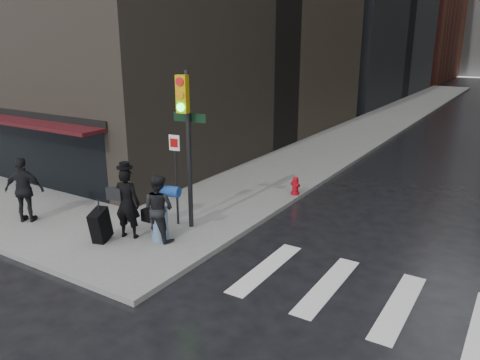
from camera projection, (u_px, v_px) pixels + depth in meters
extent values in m
plane|color=black|center=(133.00, 251.00, 12.43)|extent=(140.00, 140.00, 0.00)
cube|color=slate|center=(396.00, 115.00, 34.33)|extent=(4.00, 50.00, 0.15)
cube|color=silver|center=(266.00, 268.00, 11.46)|extent=(0.50, 3.00, 0.01)
cube|color=silver|center=(328.00, 286.00, 10.65)|extent=(0.50, 3.00, 0.01)
cube|color=silver|center=(399.00, 306.00, 9.84)|extent=(0.50, 3.00, 0.01)
cube|color=black|center=(32.00, 152.00, 17.25)|extent=(8.00, 0.12, 2.60)
cube|color=#3D0D11|center=(14.00, 120.00, 16.48)|extent=(8.40, 1.10, 0.12)
cube|color=black|center=(25.00, 114.00, 16.78)|extent=(8.40, 0.08, 0.22)
imported|color=black|center=(127.00, 203.00, 12.66)|extent=(0.83, 0.68, 1.97)
cylinder|color=black|center=(124.00, 167.00, 12.37)|extent=(0.42, 0.42, 0.05)
cylinder|color=black|center=(124.00, 165.00, 12.35)|extent=(0.26, 0.26, 0.16)
cube|color=black|center=(114.00, 194.00, 12.59)|extent=(0.44, 0.26, 0.34)
cube|color=black|center=(100.00, 226.00, 12.51)|extent=(0.56, 0.83, 1.00)
cylinder|color=black|center=(99.00, 207.00, 12.36)|extent=(0.04, 0.04, 0.46)
imported|color=black|center=(159.00, 208.00, 12.51)|extent=(0.90, 0.71, 1.83)
cube|color=black|center=(152.00, 216.00, 12.97)|extent=(0.55, 0.31, 0.34)
cylinder|color=navy|center=(170.00, 191.00, 12.32)|extent=(0.60, 0.39, 0.29)
imported|color=black|center=(24.00, 190.00, 13.78)|extent=(1.23, 0.99, 1.96)
cylinder|color=black|center=(189.00, 152.00, 13.03)|extent=(0.13, 0.13, 4.46)
cube|color=gold|center=(182.00, 94.00, 12.35)|extent=(0.34, 0.24, 1.00)
cylinder|color=red|center=(180.00, 82.00, 12.16)|extent=(0.23, 0.09, 0.22)
cylinder|color=orange|center=(180.00, 95.00, 12.26)|extent=(0.23, 0.09, 0.22)
cylinder|color=#19E533|center=(181.00, 107.00, 12.35)|extent=(0.23, 0.09, 0.22)
cylinder|color=black|center=(177.00, 181.00, 13.46)|extent=(0.07, 0.07, 2.68)
cube|color=white|center=(174.00, 143.00, 13.12)|extent=(0.33, 0.07, 0.45)
cube|color=black|center=(190.00, 118.00, 12.82)|extent=(1.00, 0.17, 0.25)
cylinder|color=#A20A14|center=(295.00, 193.00, 16.47)|extent=(0.29, 0.29, 0.09)
cylinder|color=#A20A14|center=(295.00, 187.00, 16.40)|extent=(0.22, 0.22, 0.54)
sphere|color=#A20A14|center=(296.00, 179.00, 16.32)|extent=(0.20, 0.20, 0.20)
cylinder|color=#A20A14|center=(295.00, 185.00, 16.38)|extent=(0.38, 0.25, 0.13)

